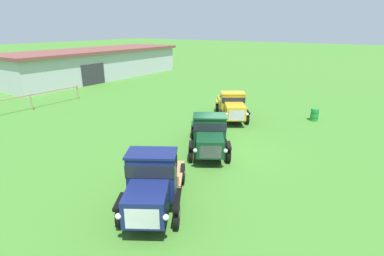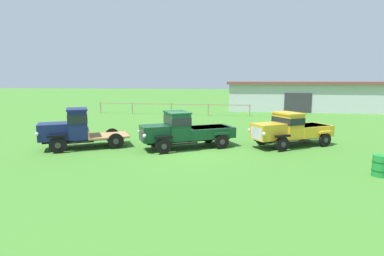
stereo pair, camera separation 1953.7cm
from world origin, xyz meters
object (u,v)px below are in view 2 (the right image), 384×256
(vintage_truck_second_in_line, at_px, (185,130))
(vintage_truck_foreground_near, at_px, (74,128))
(oil_drum_beside_row, at_px, (380,166))
(farm_shed, at_px, (322,96))
(vintage_truck_midrow_center, at_px, (291,129))

(vintage_truck_second_in_line, bearing_deg, vintage_truck_foreground_near, -168.41)
(vintage_truck_second_in_line, bearing_deg, oil_drum_beside_row, -22.00)
(farm_shed, bearing_deg, vintage_truck_foreground_near, -126.25)
(vintage_truck_second_in_line, xyz_separation_m, vintage_truck_midrow_center, (6.15, 1.68, -0.02))
(vintage_truck_foreground_near, xyz_separation_m, oil_drum_beside_row, (15.33, -2.35, -0.75))
(farm_shed, relative_size, oil_drum_beside_row, 27.23)
(farm_shed, height_order, vintage_truck_midrow_center, farm_shed)
(vintage_truck_foreground_near, distance_m, vintage_truck_second_in_line, 6.43)
(vintage_truck_midrow_center, height_order, oil_drum_beside_row, vintage_truck_midrow_center)
(vintage_truck_foreground_near, distance_m, vintage_truck_midrow_center, 12.80)
(vintage_truck_second_in_line, height_order, vintage_truck_midrow_center, vintage_truck_second_in_line)
(farm_shed, distance_m, vintage_truck_midrow_center, 24.54)
(farm_shed, relative_size, vintage_truck_foreground_near, 4.74)
(oil_drum_beside_row, bearing_deg, vintage_truck_midrow_center, 118.36)
(vintage_truck_foreground_near, distance_m, oil_drum_beside_row, 15.53)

